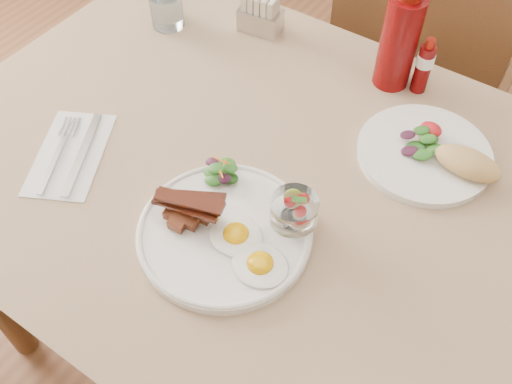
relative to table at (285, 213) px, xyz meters
The scene contains 13 objects.
table is the anchor object (origin of this frame).
chair_far 0.68m from the table, 90.00° to the left, with size 0.42×0.42×0.93m.
main_plate 0.18m from the table, 98.86° to the right, with size 0.28×0.28×0.02m, color white.
fried_eggs 0.20m from the table, 79.50° to the right, with size 0.17×0.12×0.02m.
bacon_potato_pile 0.23m from the table, 117.20° to the right, with size 0.12×0.08×0.05m.
side_salad 0.17m from the table, 144.29° to the right, with size 0.07×0.07×0.04m.
fruit_cup 0.18m from the table, 52.86° to the right, with size 0.08×0.08×0.08m.
second_plate 0.29m from the table, 45.23° to the left, with size 0.26×0.24×0.06m.
ketchup_bottle 0.39m from the table, 84.96° to the left, with size 0.08×0.08×0.21m.
hot_sauce_bottle 0.39m from the table, 76.17° to the left, with size 0.04×0.04×0.12m.
sugar_caddy 0.45m from the table, 130.00° to the left, with size 0.10×0.06×0.08m.
water_glass 0.54m from the table, 152.73° to the left, with size 0.07×0.07×0.12m.
napkin_cutlery 0.40m from the table, 155.34° to the right, with size 0.20×0.24×0.01m.
Camera 1 is at (0.31, -0.55, 1.51)m, focal length 40.00 mm.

